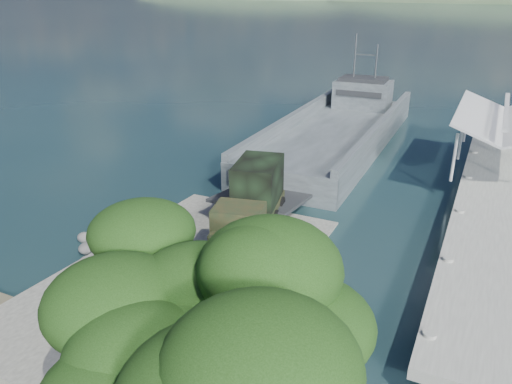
% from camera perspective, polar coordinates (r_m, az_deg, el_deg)
% --- Properties ---
extents(ground, '(1400.00, 1400.00, 0.00)m').
position_cam_1_polar(ground, '(25.29, -7.13, -8.69)').
color(ground, '#19333C').
rests_on(ground, ground).
extents(boat_ramp, '(10.00, 18.00, 0.50)m').
position_cam_1_polar(boat_ramp, '(24.46, -8.43, -9.25)').
color(boat_ramp, slate).
rests_on(boat_ramp, ground).
extents(shoreline_rocks, '(3.20, 5.60, 0.90)m').
position_cam_1_polar(shoreline_rocks, '(29.10, -17.01, -5.18)').
color(shoreline_rocks, '#595A57').
rests_on(shoreline_rocks, ground).
extents(pier, '(6.40, 44.00, 6.10)m').
position_cam_1_polar(pier, '(38.52, 25.80, 2.92)').
color(pier, gray).
rests_on(pier, ground).
extents(landing_craft, '(8.51, 32.06, 9.48)m').
position_cam_1_polar(landing_craft, '(44.46, 9.07, 6.18)').
color(landing_craft, '#41494D').
rests_on(landing_craft, ground).
extents(military_truck, '(3.99, 8.19, 3.65)m').
position_cam_1_polar(military_truck, '(26.74, -0.46, -1.12)').
color(military_truck, black).
rests_on(military_truck, boat_ramp).
extents(soldier, '(0.86, 0.69, 2.06)m').
position_cam_1_polar(soldier, '(24.11, -9.55, -6.31)').
color(soldier, '#1E321C').
rests_on(soldier, boat_ramp).
extents(overhang_tree, '(8.51, 7.83, 7.72)m').
position_cam_1_polar(overhang_tree, '(11.62, -8.69, -13.71)').
color(overhang_tree, '#302413').
rests_on(overhang_tree, ground).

